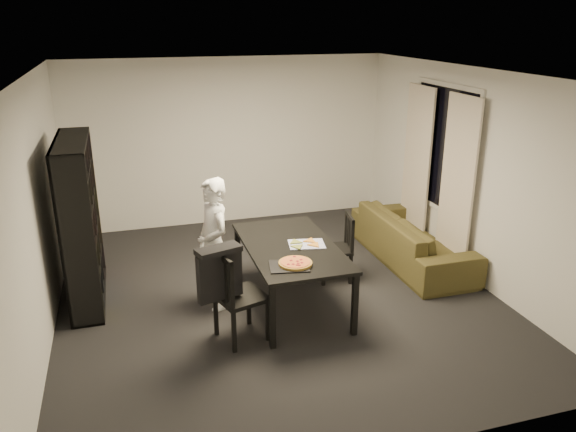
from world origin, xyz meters
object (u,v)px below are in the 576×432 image
object	(u,v)px
person	(214,244)
baking_tray	(289,266)
bookshelf	(81,222)
pepperoni_pizza	(295,263)
sofa	(412,239)
chair_left	(232,291)
dining_table	(291,251)
chair_right	(341,243)

from	to	relation	value
person	baking_tray	size ratio (longest dim) A/B	3.80
bookshelf	pepperoni_pizza	size ratio (longest dim) A/B	5.43
person	sofa	bearing A→B (deg)	85.94
chair_left	baking_tray	distance (m)	0.63
sofa	person	bearing A→B (deg)	99.85
pepperoni_pizza	baking_tray	bearing A→B (deg)	-168.67
person	bookshelf	bearing A→B (deg)	-128.10
bookshelf	person	world-z (taller)	bookshelf
bookshelf	person	bearing A→B (deg)	-24.19
person	dining_table	bearing A→B (deg)	60.95
bookshelf	pepperoni_pizza	world-z (taller)	bookshelf
chair_left	person	size ratio (longest dim) A/B	0.65
bookshelf	sofa	bearing A→B (deg)	-2.13
bookshelf	baking_tray	distance (m)	2.50
pepperoni_pizza	sofa	xyz separation A→B (m)	(2.05, 1.24, -0.44)
chair_right	baking_tray	xyz separation A→B (m)	(-0.99, -1.01, 0.26)
person	sofa	distance (m)	2.84
baking_tray	sofa	distance (m)	2.50
dining_table	person	distance (m)	0.86
bookshelf	chair_right	world-z (taller)	bookshelf
bookshelf	chair_right	distance (m)	3.11
chair_right	pepperoni_pizza	bearing A→B (deg)	-33.41
chair_left	baking_tray	world-z (taller)	chair_left
dining_table	chair_left	world-z (taller)	chair_left
chair_left	person	distance (m)	0.83
dining_table	chair_right	xyz separation A→B (m)	(0.81, 0.46, -0.18)
person	pepperoni_pizza	xyz separation A→B (m)	(0.72, -0.75, 0.00)
baking_tray	bookshelf	bearing A→B (deg)	145.73
person	chair_left	bearing A→B (deg)	-10.76
dining_table	sofa	size ratio (longest dim) A/B	0.81
dining_table	person	world-z (taller)	person
baking_tray	pepperoni_pizza	size ratio (longest dim) A/B	1.14
chair_right	pepperoni_pizza	distance (m)	1.38
dining_table	chair_right	size ratio (longest dim) A/B	2.07
chair_left	pepperoni_pizza	bearing A→B (deg)	-102.99
chair_left	person	world-z (taller)	person
bookshelf	chair_left	distance (m)	2.08
chair_right	baking_tray	distance (m)	1.43
chair_right	person	distance (m)	1.68
person	pepperoni_pizza	size ratio (longest dim) A/B	4.34
bookshelf	dining_table	distance (m)	2.42
baking_tray	chair_left	bearing A→B (deg)	-176.90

